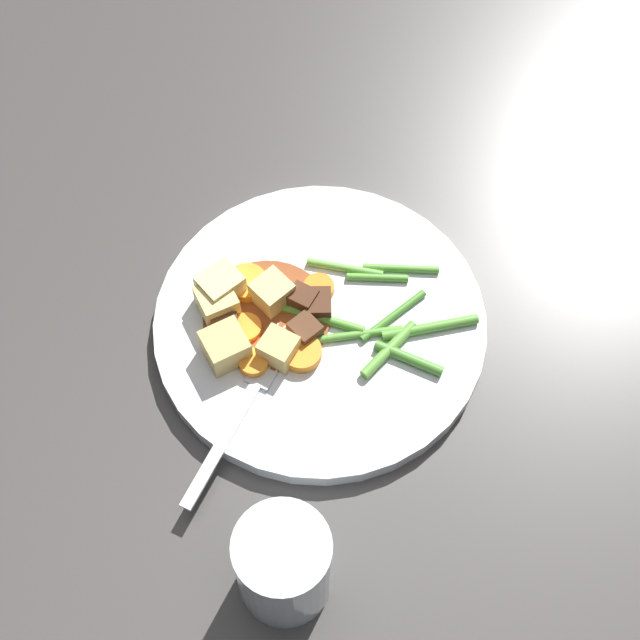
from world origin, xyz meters
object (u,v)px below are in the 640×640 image
at_px(carrot_slice_2, 254,363).
at_px(meat_chunk_3, 324,304).
at_px(carrot_slice_3, 301,353).
at_px(potato_chunk_3, 221,287).
at_px(carrot_slice_4, 316,289).
at_px(meat_chunk_1, 303,299).
at_px(fork, 243,407).
at_px(water_glass, 284,565).
at_px(potato_chunk_1, 278,349).
at_px(carrot_slice_0, 246,328).
at_px(potato_chunk_4, 272,293).
at_px(dinner_plate, 320,325).
at_px(carrot_slice_1, 247,283).
at_px(meat_chunk_0, 305,330).
at_px(potato_chunk_0, 225,347).
at_px(potato_chunk_2, 217,302).
at_px(meat_chunk_2, 226,332).

relative_size(carrot_slice_2, meat_chunk_3, 0.93).
bearing_deg(carrot_slice_3, potato_chunk_3, -42.27).
distance_m(carrot_slice_2, carrot_slice_3, 0.04).
distance_m(carrot_slice_4, meat_chunk_1, 0.02).
bearing_deg(fork, meat_chunk_1, -118.51).
height_order(potato_chunk_3, water_glass, water_glass).
bearing_deg(potato_chunk_1, potato_chunk_3, -51.51).
distance_m(carrot_slice_0, potato_chunk_4, 0.04).
height_order(dinner_plate, water_glass, water_glass).
relative_size(carrot_slice_1, potato_chunk_4, 1.19).
bearing_deg(carrot_slice_0, meat_chunk_0, 173.10).
bearing_deg(carrot_slice_1, potato_chunk_1, 110.95).
bearing_deg(dinner_plate, potato_chunk_3, -18.17).
relative_size(carrot_slice_3, potato_chunk_0, 1.00).
distance_m(carrot_slice_2, meat_chunk_0, 0.05).
relative_size(dinner_plate, potato_chunk_2, 9.08).
bearing_deg(fork, meat_chunk_2, -78.42).
bearing_deg(meat_chunk_2, potato_chunk_3, -83.96).
xyz_separation_m(carrot_slice_0, meat_chunk_0, (-0.05, 0.01, 0.00)).
bearing_deg(potato_chunk_2, carrot_slice_4, -169.57).
height_order(potato_chunk_4, water_glass, water_glass).
xyz_separation_m(carrot_slice_2, meat_chunk_2, (0.02, -0.03, 0.00)).
bearing_deg(potato_chunk_4, dinner_plate, 152.55).
distance_m(carrot_slice_1, water_glass, 0.25).
height_order(meat_chunk_0, meat_chunk_1, meat_chunk_1).
height_order(fork, water_glass, water_glass).
bearing_deg(meat_chunk_1, water_glass, 85.02).
bearing_deg(meat_chunk_0, meat_chunk_2, -0.52).
xyz_separation_m(carrot_slice_0, potato_chunk_1, (-0.03, 0.02, 0.01)).
distance_m(carrot_slice_4, potato_chunk_4, 0.04).
distance_m(carrot_slice_2, potato_chunk_3, 0.07).
bearing_deg(potato_chunk_3, fork, 99.49).
xyz_separation_m(carrot_slice_2, meat_chunk_3, (-0.06, -0.05, 0.00)).
distance_m(potato_chunk_2, water_glass, 0.24).
bearing_deg(potato_chunk_2, fork, 102.76).
height_order(potato_chunk_3, meat_chunk_0, potato_chunk_3).
height_order(potato_chunk_0, potato_chunk_4, potato_chunk_0).
bearing_deg(carrot_slice_2, meat_chunk_1, -126.42).
bearing_deg(carrot_slice_1, carrot_slice_2, 93.87).
bearing_deg(dinner_plate, meat_chunk_1, -46.74).
bearing_deg(potato_chunk_0, water_glass, 103.44).
height_order(potato_chunk_2, meat_chunk_0, potato_chunk_2).
xyz_separation_m(carrot_slice_1, potato_chunk_2, (0.02, 0.02, 0.01)).
xyz_separation_m(carrot_slice_4, water_glass, (0.03, 0.24, 0.03)).
bearing_deg(potato_chunk_1, carrot_slice_4, -118.19).
relative_size(carrot_slice_3, meat_chunk_3, 1.30).
height_order(potato_chunk_0, potato_chunk_3, potato_chunk_3).
xyz_separation_m(dinner_plate, fork, (0.07, 0.08, 0.01)).
xyz_separation_m(carrot_slice_3, water_glass, (0.02, 0.18, 0.03)).
distance_m(meat_chunk_0, water_glass, 0.20).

